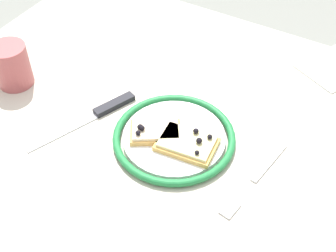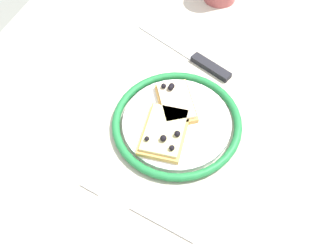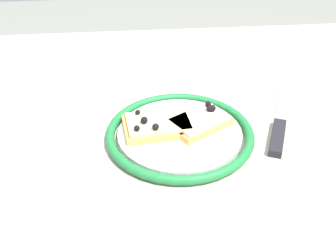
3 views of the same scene
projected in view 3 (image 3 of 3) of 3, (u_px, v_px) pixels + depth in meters
The scene contains 6 objects.
dining_table at pixel (159, 178), 0.71m from camera, with size 1.17×0.89×0.75m.
plate at pixel (180, 133), 0.67m from camera, with size 0.23×0.23×0.02m.
pizza_slice_near at pixel (158, 125), 0.67m from camera, with size 0.11×0.08×0.03m.
pizza_slice_far at pixel (200, 121), 0.67m from camera, with size 0.11×0.10×0.03m.
knife at pixel (279, 127), 0.69m from camera, with size 0.11×0.23×0.01m.
fork at pixel (72, 139), 0.67m from camera, with size 0.05×0.20×0.00m.
Camera 3 is at (-0.03, -0.54, 1.15)m, focal length 45.62 mm.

